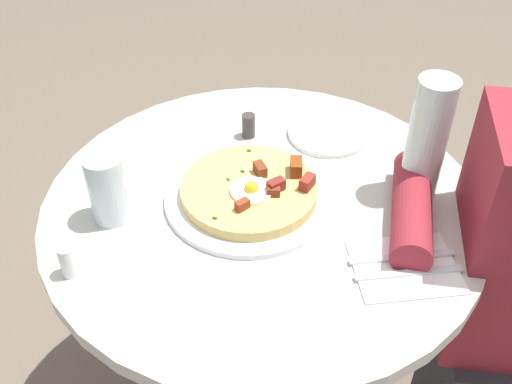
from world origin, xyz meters
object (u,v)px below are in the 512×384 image
object	(u,v)px
fork	(409,273)
dining_table	(262,262)
salt_shaker	(68,261)
pepper_shaker	(248,126)
bread_plate	(328,133)
breakfast_pizza	(251,190)
knife	(402,257)
water_glass	(108,188)
pizza_plate	(249,197)
water_bottle	(427,139)

from	to	relation	value
fork	dining_table	bearing A→B (deg)	134.58
salt_shaker	pepper_shaker	size ratio (longest dim) A/B	1.14
bread_plate	fork	size ratio (longest dim) A/B	0.96
breakfast_pizza	pepper_shaker	distance (m)	0.21
fork	knife	size ratio (longest dim) A/B	1.00
bread_plate	knife	bearing A→B (deg)	-67.26
water_glass	salt_shaker	bearing A→B (deg)	-98.81
pizza_plate	bread_plate	size ratio (longest dim) A/B	1.81
dining_table	knife	distance (m)	0.32
bread_plate	water_glass	world-z (taller)	water_glass
fork	water_bottle	world-z (taller)	water_bottle
pizza_plate	salt_shaker	size ratio (longest dim) A/B	5.28
pizza_plate	knife	distance (m)	0.30
knife	breakfast_pizza	bearing A→B (deg)	141.74
knife	pepper_shaker	xyz separation A→B (m)	(-0.31, 0.32, 0.02)
dining_table	fork	world-z (taller)	fork
water_glass	pizza_plate	bearing A→B (deg)	19.65
dining_table	pizza_plate	size ratio (longest dim) A/B	2.61
knife	salt_shaker	distance (m)	0.55
water_glass	water_bottle	size ratio (longest dim) A/B	0.56
breakfast_pizza	bread_plate	xyz separation A→B (m)	(0.13, 0.23, -0.02)
pizza_plate	breakfast_pizza	bearing A→B (deg)	3.58
dining_table	pepper_shaker	size ratio (longest dim) A/B	15.73
dining_table	bread_plate	bearing A→B (deg)	65.50
water_bottle	pepper_shaker	size ratio (longest dim) A/B	4.53
water_bottle	salt_shaker	size ratio (longest dim) A/B	3.97
breakfast_pizza	knife	distance (m)	0.30
water_glass	breakfast_pizza	bearing A→B (deg)	19.46
bread_plate	water_bottle	world-z (taller)	water_bottle
dining_table	water_glass	distance (m)	0.36
breakfast_pizza	fork	world-z (taller)	breakfast_pizza
water_bottle	pepper_shaker	bearing A→B (deg)	159.99
salt_shaker	pepper_shaker	distance (m)	0.48
salt_shaker	pepper_shaker	bearing A→B (deg)	62.63
dining_table	pizza_plate	distance (m)	0.17
pizza_plate	knife	xyz separation A→B (m)	(0.28, -0.11, 0.00)
water_bottle	pepper_shaker	distance (m)	0.38
salt_shaker	bread_plate	bearing A→B (deg)	49.72
dining_table	pepper_shaker	distance (m)	0.29
bread_plate	pepper_shaker	size ratio (longest dim) A/B	3.32
pizza_plate	pepper_shaker	bearing A→B (deg)	99.63
bread_plate	pepper_shaker	distance (m)	0.17
bread_plate	water_bottle	size ratio (longest dim) A/B	0.73
dining_table	water_glass	xyz separation A→B (m)	(-0.26, -0.08, 0.23)
water_bottle	pepper_shaker	xyz separation A→B (m)	(-0.34, 0.13, -0.09)
pizza_plate	bread_plate	bearing A→B (deg)	60.38
pizza_plate	water_glass	distance (m)	0.26
breakfast_pizza	water_bottle	bearing A→B (deg)	14.24
fork	knife	xyz separation A→B (m)	(-0.01, 0.03, 0.00)
water_glass	water_bottle	xyz separation A→B (m)	(0.55, 0.16, 0.05)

